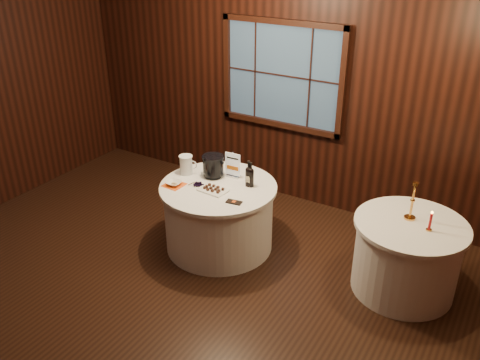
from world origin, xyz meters
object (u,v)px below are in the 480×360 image
Objects in this scene: ice_bucket at (213,166)px; red_candle at (430,223)px; side_table at (406,256)px; grape_bunch at (198,185)px; sign_stand at (233,169)px; brass_candlestick at (412,206)px; main_table at (219,216)px; chocolate_box at (234,202)px; chocolate_plate at (213,189)px; glass_pitcher at (186,165)px; port_bottle_right at (251,176)px; cracker_bowl at (174,183)px; port_bottle_left at (249,175)px.

red_candle is (2.33, 0.09, -0.05)m from ice_bucket.
grape_bunch reaches higher than side_table.
brass_candlestick reaches higher than sign_stand.
main_table is 0.57m from chocolate_box.
chocolate_plate is at bearing -169.94° from red_candle.
chocolate_box is 0.87m from glass_pitcher.
main_table is at bearing 36.46° from grape_bunch.
grape_bunch is at bearing -170.71° from red_candle.
main_table is 2.02m from side_table.
cracker_bowl is (-0.73, -0.41, -0.10)m from port_bottle_right.
port_bottle_right reaches higher than side_table.
main_table is at bearing -43.40° from ice_bucket.
port_bottle_left is at bearing -149.06° from port_bottle_right.
ice_bucket is at bearing 136.60° from main_table.
glass_pitcher is 0.57× the size of brass_candlestick.
grape_bunch is (-0.18, -0.13, 0.40)m from main_table.
cracker_bowl is at bearing 171.73° from chocolate_box.
grape_bunch is at bearing 23.14° from cracker_bowl.
ice_bucket is at bearing 88.43° from grape_bunch.
glass_pitcher reaches higher than main_table.
chocolate_plate is at bearing 13.57° from cracker_bowl.
sign_stand is at bearing 136.91° from port_bottle_left.
main_table is 6.25× the size of red_candle.
chocolate_box is 0.53m from grape_bunch.
main_table is 8.16× the size of cracker_bowl.
ice_bucket is at bearing 158.99° from port_bottle_left.
port_bottle_left is at bearing 30.65° from main_table.
port_bottle_right is (0.28, -0.10, 0.02)m from sign_stand.
port_bottle_left is at bearing 32.99° from grape_bunch.
ice_bucket is 0.66m from chocolate_box.
main_table is 0.69m from glass_pitcher.
brass_candlestick is at bearing -0.19° from sign_stand.
glass_pitcher reaches higher than chocolate_box.
grape_bunch is (-0.49, -0.30, -0.10)m from port_bottle_right.
port_bottle_left is at bearing -172.97° from brass_candlestick.
port_bottle_right is at bearing -14.11° from glass_pitcher.
sign_stand is 1.94m from brass_candlestick.
grape_bunch is at bearing -166.68° from brass_candlestick.
port_bottle_left is 0.76m from glass_pitcher.
chocolate_plate is at bearing -93.96° from sign_stand.
sign_stand reaches higher than grape_bunch.
chocolate_plate is 1.53× the size of red_candle.
glass_pitcher reaches higher than chocolate_plate.
brass_candlestick is (2.43, 0.31, 0.03)m from glass_pitcher.
port_bottle_left is 1.88m from red_candle.
port_bottle_right is 1.27× the size of glass_pitcher.
ice_bucket is at bearing -177.77° from red_candle.
brass_candlestick is at bearing 13.32° from grape_bunch.
side_table is 0.49m from red_candle.
port_bottle_left is at bearing -24.56° from sign_stand.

